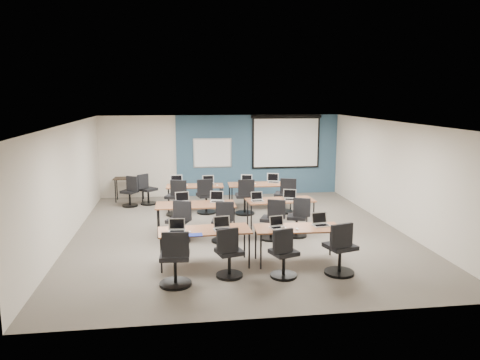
{
  "coord_description": "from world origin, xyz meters",
  "views": [
    {
      "loc": [
        -1.49,
        -11.03,
        3.36
      ],
      "look_at": [
        0.08,
        0.4,
        1.25
      ],
      "focal_mm": 35.0,
      "sensor_mm": 36.0,
      "label": 1
    }
  ],
  "objects": [
    {
      "name": "wall_front",
      "position": [
        0.0,
        -4.5,
        1.35
      ],
      "size": [
        8.0,
        0.04,
        2.7
      ],
      "primitive_type": "cube",
      "color": "beige",
      "rests_on": "ground"
    },
    {
      "name": "wall_left",
      "position": [
        -4.0,
        0.0,
        1.35
      ],
      "size": [
        0.04,
        9.0,
        2.7
      ],
      "primitive_type": "cube",
      "color": "beige",
      "rests_on": "ground"
    },
    {
      "name": "floor",
      "position": [
        0.0,
        0.0,
        0.0
      ],
      "size": [
        8.0,
        9.0,
        0.02
      ],
      "primitive_type": "cube",
      "color": "#6B6354",
      "rests_on": "ground"
    },
    {
      "name": "ceiling",
      "position": [
        0.0,
        0.0,
        2.7
      ],
      "size": [
        8.0,
        9.0,
        0.02
      ],
      "primitive_type": "cube",
      "color": "white",
      "rests_on": "ground"
    },
    {
      "name": "training_table_front_left",
      "position": [
        -0.98,
        -2.09,
        0.69
      ],
      "size": [
        1.82,
        0.76,
        0.73
      ],
      "rotation": [
        0.0,
        0.0,
        0.05
      ],
      "color": "#9A6836",
      "rests_on": "floor"
    },
    {
      "name": "laptop_4",
      "position": [
        -1.38,
        0.31,
        0.79
      ],
      "size": [
        0.35,
        0.3,
        0.26
      ],
      "rotation": [
        0.0,
        0.0,
        0.18
      ],
      "color": "#AFAFB5",
      "rests_on": "training_table_mid_left"
    },
    {
      "name": "laptop_9",
      "position": [
        -0.57,
        2.67,
        0.79
      ],
      "size": [
        0.34,
        0.29,
        0.26
      ],
      "rotation": [
        0.0,
        0.0,
        0.09
      ],
      "color": "silver",
      "rests_on": "training_table_back_left"
    },
    {
      "name": "utility_table",
      "position": [
        -3.01,
        4.01,
        0.66
      ],
      "size": [
        0.95,
        0.53,
        0.75
      ],
      "rotation": [
        0.0,
        0.0,
        -0.05
      ],
      "color": "#2E2215",
      "rests_on": "floor"
    },
    {
      "name": "task_chair_10",
      "position": [
        0.41,
        1.76,
        0.43
      ],
      "size": [
        0.56,
        0.56,
        1.04
      ],
      "rotation": [
        0.0,
        0.0,
        -0.05
      ],
      "color": "black",
      "rests_on": "floor"
    },
    {
      "name": "laptop_3",
      "position": [
        1.39,
        -2.1,
        0.79
      ],
      "size": [
        0.33,
        0.28,
        0.25
      ],
      "rotation": [
        0.0,
        0.0,
        0.17
      ],
      "color": "silver",
      "rests_on": "training_table_front_right"
    },
    {
      "name": "task_chair_9",
      "position": [
        -0.69,
        2.03,
        0.43
      ],
      "size": [
        0.55,
        0.55,
        1.03
      ],
      "rotation": [
        0.0,
        0.0,
        0.21
      ],
      "color": "black",
      "rests_on": "floor"
    },
    {
      "name": "task_chair_7",
      "position": [
        1.35,
        -0.52,
        0.4
      ],
      "size": [
        0.52,
        0.5,
        0.98
      ],
      "rotation": [
        0.0,
        0.0,
        -0.33
      ],
      "color": "black",
      "rests_on": "floor"
    },
    {
      "name": "laptop_0",
      "position": [
        -1.52,
        -2.15,
        0.79
      ],
      "size": [
        0.32,
        0.27,
        0.24
      ],
      "rotation": [
        0.0,
        0.0,
        -0.08
      ],
      "color": "#B1B1B2",
      "rests_on": "training_table_front_left"
    },
    {
      "name": "laptop_2",
      "position": [
        0.48,
        -2.15,
        0.79
      ],
      "size": [
        0.3,
        0.25,
        0.23
      ],
      "rotation": [
        0.0,
        0.0,
        0.21
      ],
      "color": "#B2B3BD",
      "rests_on": "training_table_front_right"
    },
    {
      "name": "laptop_8",
      "position": [
        -1.51,
        2.78,
        0.8
      ],
      "size": [
        0.36,
        0.31,
        0.27
      ],
      "rotation": [
        0.0,
        0.0,
        0.14
      ],
      "color": "#B3B3B4",
      "rests_on": "training_table_back_left"
    },
    {
      "name": "mouse_1",
      "position": [
        -0.39,
        -2.36,
        0.74
      ],
      "size": [
        0.08,
        0.1,
        0.03
      ],
      "primitive_type": "ellipsoid",
      "rotation": [
        0.0,
        0.0,
        0.31
      ],
      "color": "white",
      "rests_on": "training_table_front_left"
    },
    {
      "name": "spare_chair_b",
      "position": [
        -2.91,
        3.17,
        0.39
      ],
      "size": [
        0.53,
        0.48,
        0.96
      ],
      "rotation": [
        0.0,
        0.0,
        -0.55
      ],
      "color": "black",
      "rests_on": "floor"
    },
    {
      "name": "task_chair_3",
      "position": [
        1.51,
        -2.97,
        0.43
      ],
      "size": [
        0.58,
        0.57,
        1.04
      ],
      "rotation": [
        0.0,
        0.0,
        0.28
      ],
      "color": "black",
      "rests_on": "floor"
    },
    {
      "name": "task_chair_0",
      "position": [
        -1.56,
        -3.09,
        0.44
      ],
      "size": [
        0.58,
        0.58,
        1.05
      ],
      "rotation": [
        0.0,
        0.0,
        -0.07
      ],
      "color": "black",
      "rests_on": "floor"
    },
    {
      "name": "task_chair_2",
      "position": [
        0.42,
        -2.98,
        0.4
      ],
      "size": [
        0.52,
        0.5,
        0.98
      ],
      "rotation": [
        0.0,
        0.0,
        0.33
      ],
      "color": "black",
      "rests_on": "floor"
    },
    {
      "name": "training_table_mid_left",
      "position": [
        -1.06,
        0.14,
        0.69
      ],
      "size": [
        1.93,
        0.81,
        0.73
      ],
      "rotation": [
        0.0,
        0.0,
        -0.02
      ],
      "color": "brown",
      "rests_on": "floor"
    },
    {
      "name": "laptop_7",
      "position": [
        1.36,
        0.3,
        0.79
      ],
      "size": [
        0.33,
        0.28,
        0.25
      ],
      "rotation": [
        0.0,
        0.0,
        -0.3
      ],
      "color": "#B2B3BE",
      "rests_on": "training_table_mid_right"
    },
    {
      "name": "snack_plate",
      "position": [
        0.49,
        -2.28,
        0.74
      ],
      "size": [
        0.23,
        0.23,
        0.01
      ],
      "primitive_type": "cylinder",
      "rotation": [
        0.0,
        0.0,
        -0.27
      ],
      "color": "white",
      "rests_on": "training_table_front_right"
    },
    {
      "name": "task_chair_4",
      "position": [
        -1.46,
        -0.56,
        0.42
      ],
      "size": [
        0.57,
        0.53,
        1.01
      ],
      "rotation": [
        0.0,
        0.0,
        -0.43
      ],
      "color": "black",
      "rests_on": "floor"
    },
    {
      "name": "blue_accent_panel",
      "position": [
        1.25,
        4.47,
        1.35
      ],
      "size": [
        5.5,
        0.04,
        2.7
      ],
      "primitive_type": "cube",
      "color": "#3D5977",
      "rests_on": "wall_back"
    },
    {
      "name": "task_chair_1",
      "position": [
        -0.58,
        -2.82,
        0.41
      ],
      "size": [
        0.51,
        0.51,
        0.99
      ],
      "rotation": [
        0.0,
        0.0,
        0.27
      ],
      "color": "black",
      "rests_on": "floor"
    },
    {
      "name": "wall_right",
      "position": [
        4.0,
        0.0,
        1.35
      ],
      "size": [
        0.04,
        9.0,
        2.7
      ],
      "primitive_type": "cube",
      "color": "beige",
      "rests_on": "ground"
    },
    {
      "name": "task_chair_11",
      "position": [
        1.56,
        1.79,
        0.43
      ],
      "size": [
        0.59,
        0.56,
        1.03
      ],
      "rotation": [
        0.0,
        0.0,
        -0.37
      ],
      "color": "black",
      "rests_on": "floor"
    },
    {
      "name": "task_chair_6",
      "position": [
        0.69,
        -0.66,
        0.41
      ],
      "size": [
        0.54,
        0.51,
        0.99
      ],
      "rotation": [
        0.0,
        0.0,
        -0.41
      ],
      "color": "black",
      "rests_on": "floor"
    },
    {
      "name": "coffee_cup",
      "position": [
        0.55,
        -2.37,
        0.78
      ],
      "size": [
        0.09,
        0.09,
        0.07
      ],
      "primitive_type": "imported",
      "rotation": [
        0.0,
        0.0,
        -0.26
      ],
      "color": "white",
      "rests_on": "snack_plate"
    },
    {
      "name": "snack_bowl",
      "position": [
        -0.47,
        -2.39,
        0.76
      ],
      "size": [
        0.33,
        0.33,
        0.07
      ],
      "primitive_type": "imported",
      "rotation": [
        0.0,
        0.0,
        0.27
      ],
      "color": "brown",
      "rests_on": "training_table_front_left"
    },
    {
      "name": "mouse_11",
      "position": [
        1.75,
        2.53,
        0.74
      ],
      "size": [
        0.08,
        0.11,
        0.04
      ],
      "primitive_type": "ellipsoid",
      "rotation": [
        0.0,
        0.0,
        0.15
      ],
      "color": "white",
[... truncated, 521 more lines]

